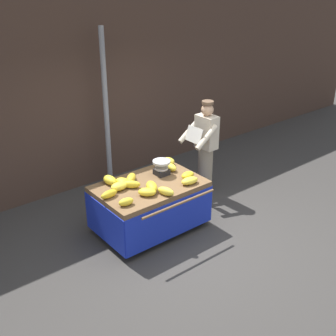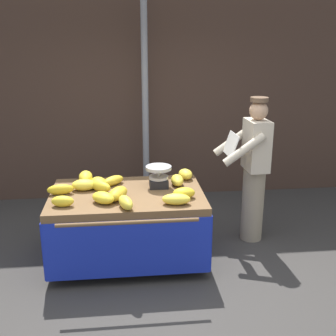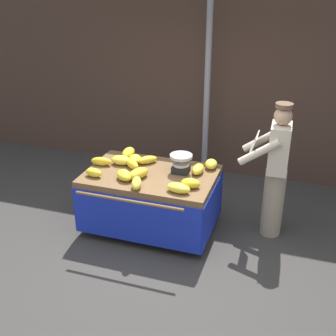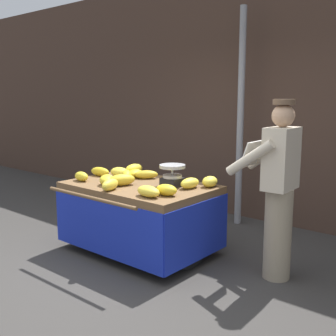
# 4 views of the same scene
# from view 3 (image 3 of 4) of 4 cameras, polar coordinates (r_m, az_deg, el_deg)

# --- Properties ---
(ground_plane) EXTENTS (60.00, 60.00, 0.00)m
(ground_plane) POSITION_cam_3_polar(r_m,az_deg,el_deg) (5.10, -1.86, -12.22)
(ground_plane) COLOR #383533
(back_wall) EXTENTS (16.00, 0.24, 3.49)m
(back_wall) POSITION_cam_3_polar(r_m,az_deg,el_deg) (6.85, 6.11, 13.54)
(back_wall) COLOR #473328
(back_wall) RESTS_ON ground
(street_pole) EXTENTS (0.09, 0.09, 2.88)m
(street_pole) POSITION_cam_3_polar(r_m,az_deg,el_deg) (6.49, 5.21, 10.20)
(street_pole) COLOR gray
(street_pole) RESTS_ON ground
(banana_cart) EXTENTS (1.63, 1.26, 0.78)m
(banana_cart) POSITION_cam_3_polar(r_m,az_deg,el_deg) (5.41, -2.30, -2.74)
(banana_cart) COLOR brown
(banana_cart) RESTS_ON ground
(weighing_scale) EXTENTS (0.28, 0.28, 0.23)m
(weighing_scale) POSITION_cam_3_polar(r_m,az_deg,el_deg) (5.29, 1.75, 0.61)
(weighing_scale) COLOR black
(weighing_scale) RESTS_ON banana_cart
(banana_bunch_0) EXTENTS (0.30, 0.18, 0.11)m
(banana_bunch_0) POSITION_cam_3_polar(r_m,az_deg,el_deg) (4.84, 1.41, -2.68)
(banana_bunch_0) COLOR yellow
(banana_bunch_0) RESTS_ON banana_cart
(banana_bunch_1) EXTENTS (0.28, 0.14, 0.11)m
(banana_bunch_1) POSITION_cam_3_polar(r_m,az_deg,el_deg) (5.57, -8.88, 0.88)
(banana_bunch_1) COLOR gold
(banana_bunch_1) RESTS_ON banana_cart
(banana_bunch_2) EXTENTS (0.30, 0.30, 0.11)m
(banana_bunch_2) POSITION_cam_3_polar(r_m,az_deg,el_deg) (5.15, -5.82, -0.97)
(banana_bunch_2) COLOR yellow
(banana_bunch_2) RESTS_ON banana_cart
(banana_bunch_3) EXTENTS (0.14, 0.26, 0.11)m
(banana_bunch_3) POSITION_cam_3_polar(r_m,az_deg,el_deg) (5.30, 4.01, -0.15)
(banana_bunch_3) COLOR yellow
(banana_bunch_3) RESTS_ON banana_cart
(banana_bunch_4) EXTENTS (0.21, 0.25, 0.09)m
(banana_bunch_4) POSITION_cam_3_polar(r_m,az_deg,el_deg) (5.62, -4.40, 1.23)
(banana_bunch_4) COLOR yellow
(banana_bunch_4) RESTS_ON banana_cart
(banana_bunch_5) EXTENTS (0.19, 0.24, 0.12)m
(banana_bunch_5) POSITION_cam_3_polar(r_m,az_deg,el_deg) (5.45, 5.76, 0.52)
(banana_bunch_5) COLOR yellow
(banana_bunch_5) RESTS_ON banana_cart
(banana_bunch_6) EXTENTS (0.29, 0.28, 0.10)m
(banana_bunch_6) POSITION_cam_3_polar(r_m,az_deg,el_deg) (5.57, -2.80, 1.09)
(banana_bunch_6) COLOR gold
(banana_bunch_6) RESTS_ON banana_cart
(banana_bunch_7) EXTENTS (0.26, 0.34, 0.13)m
(banana_bunch_7) POSITION_cam_3_polar(r_m,az_deg,el_deg) (5.17, -3.99, -0.74)
(banana_bunch_7) COLOR gold
(banana_bunch_7) RESTS_ON banana_cart
(banana_bunch_8) EXTENTS (0.23, 0.14, 0.11)m
(banana_bunch_8) POSITION_cam_3_polar(r_m,az_deg,el_deg) (5.28, -9.86, -0.61)
(banana_bunch_8) COLOR yellow
(banana_bunch_8) RESTS_ON banana_cart
(banana_bunch_9) EXTENTS (0.24, 0.17, 0.11)m
(banana_bunch_9) POSITION_cam_3_polar(r_m,az_deg,el_deg) (4.95, 3.01, -2.04)
(banana_bunch_9) COLOR gold
(banana_bunch_9) RESTS_ON banana_cart
(banana_bunch_10) EXTENTS (0.17, 0.28, 0.13)m
(banana_bunch_10) POSITION_cam_3_polar(r_m,az_deg,el_deg) (5.77, -5.27, 2.03)
(banana_bunch_10) COLOR yellow
(banana_bunch_10) RESTS_ON banana_cart
(banana_bunch_11) EXTENTS (0.26, 0.17, 0.12)m
(banana_bunch_11) POSITION_cam_3_polar(r_m,az_deg,el_deg) (5.56, -6.25, 1.05)
(banana_bunch_11) COLOR yellow
(banana_bunch_11) RESTS_ON banana_cart
(banana_bunch_12) EXTENTS (0.28, 0.27, 0.12)m
(banana_bunch_12) POSITION_cam_3_polar(r_m,az_deg,el_deg) (5.45, -4.82, 0.57)
(banana_bunch_12) COLOR yellow
(banana_bunch_12) RESTS_ON banana_cart
(banana_bunch_13) EXTENTS (0.19, 0.29, 0.12)m
(banana_bunch_13) POSITION_cam_3_polar(r_m,az_deg,el_deg) (4.94, -4.22, -2.04)
(banana_bunch_13) COLOR yellow
(banana_bunch_13) RESTS_ON banana_cart
(vendor_person) EXTENTS (0.59, 0.53, 1.71)m
(vendor_person) POSITION_cam_3_polar(r_m,az_deg,el_deg) (5.31, 14.08, -0.38)
(vendor_person) COLOR gray
(vendor_person) RESTS_ON ground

